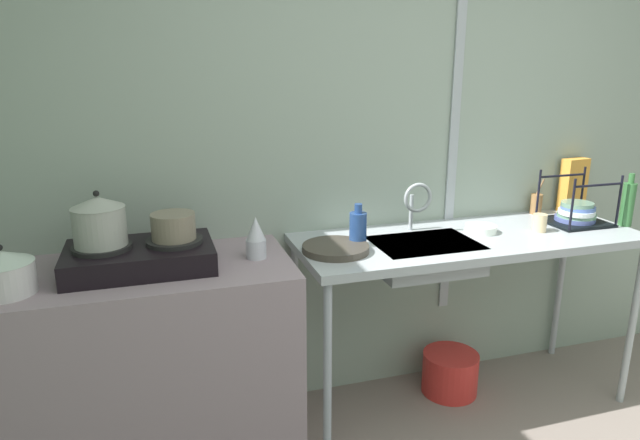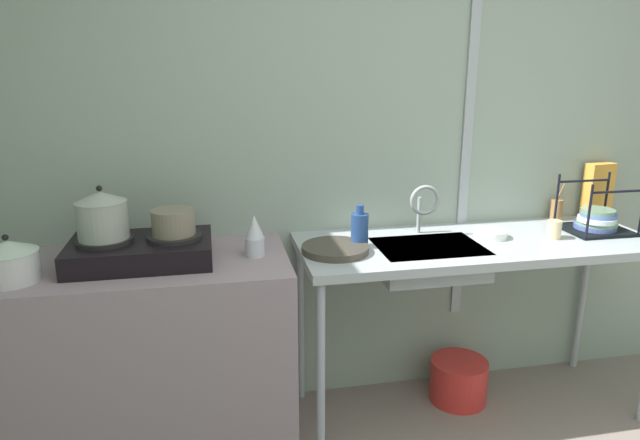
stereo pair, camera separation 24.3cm
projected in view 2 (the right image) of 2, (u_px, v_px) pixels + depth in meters
wall_back at (413, 140)px, 2.79m from camera, size 4.85×0.10×2.67m
wall_metal_strip at (469, 113)px, 2.75m from camera, size 0.05×0.01×2.13m
counter_concrete at (147, 359)px, 2.44m from camera, size 1.25×0.61×0.90m
counter_sink at (477, 253)px, 2.63m from camera, size 1.69×0.61×0.90m
stove at (141, 250)px, 2.31m from camera, size 0.58×0.37×0.11m
pot_on_left_burner at (102, 215)px, 2.24m from camera, size 0.20×0.20×0.22m
pot_on_right_burner at (173, 222)px, 2.30m from camera, size 0.18×0.18×0.11m
pot_beside_stove at (9, 261)px, 2.10m from camera, size 0.22×0.22×0.19m
percolator at (255, 236)px, 2.38m from camera, size 0.09×0.09×0.18m
sink_basin at (428, 259)px, 2.55m from camera, size 0.48×0.35×0.13m
faucet at (424, 203)px, 2.63m from camera, size 0.15×0.08×0.25m
frying_pan at (335, 249)px, 2.44m from camera, size 0.30×0.30×0.03m
dish_rack at (596, 221)px, 2.74m from camera, size 0.30×0.27×0.27m
cup_by_rack at (554, 229)px, 2.63m from camera, size 0.07×0.07×0.09m
small_bowl_on_drainboard at (491, 234)px, 2.65m from camera, size 0.15×0.15×0.04m
bottle_by_sink at (360, 230)px, 2.49m from camera, size 0.08×0.08×0.20m
cereal_box at (598, 191)px, 2.96m from camera, size 0.16×0.09×0.30m
utensil_jar at (556, 209)px, 2.94m from camera, size 0.06×0.06×0.20m
bucket_on_floor at (458, 380)px, 2.90m from camera, size 0.29×0.29×0.22m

